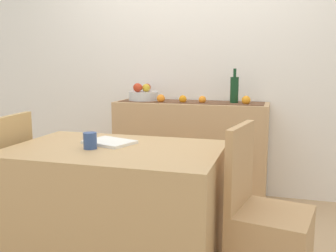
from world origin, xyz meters
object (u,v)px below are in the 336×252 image
wine_bottle (234,90)px  open_book (110,142)px  coffee_cup (90,141)px  chair_by_corner (267,243)px  fruit_bowl (144,96)px  dining_table (116,208)px  sideboard_console (190,151)px

wine_bottle → open_book: (-0.61, -1.21, -0.25)m
coffee_cup → chair_by_corner: (1.00, 0.07, -0.52)m
fruit_bowl → open_book: 1.24m
open_book → chair_by_corner: bearing=13.0°
wine_bottle → dining_table: size_ratio=0.24×
wine_bottle → dining_table: bearing=-112.3°
wine_bottle → coffee_cup: size_ratio=3.16×
wine_bottle → dining_table: (-0.53, -1.31, -0.63)m
wine_bottle → open_book: size_ratio=1.06×
fruit_bowl → dining_table: fruit_bowl is taller
fruit_bowl → chair_by_corner: 1.87m
chair_by_corner → coffee_cup: bearing=-175.9°
chair_by_corner → fruit_bowl: bearing=131.8°
open_book → fruit_bowl: bearing=118.4°
dining_table → coffee_cup: 0.44m
coffee_cup → chair_by_corner: bearing=4.1°
fruit_bowl → coffee_cup: 1.39m
dining_table → chair_by_corner: 0.88m
wine_bottle → dining_table: 1.55m
wine_bottle → coffee_cup: bearing=-115.6°
wine_bottle → chair_by_corner: bearing=-75.4°
sideboard_console → open_book: size_ratio=4.82×
dining_table → open_book: 0.40m
dining_table → wine_bottle: bearing=67.7°
open_book → coffee_cup: 0.17m
wine_bottle → open_book: wine_bottle is taller
open_book → coffee_cup: bearing=-87.4°
sideboard_console → wine_bottle: wine_bottle is taller
wine_bottle → open_book: 1.38m
fruit_bowl → chair_by_corner: fruit_bowl is taller
fruit_bowl → wine_bottle: wine_bottle is taller
fruit_bowl → wine_bottle: (0.83, -0.00, 0.07)m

